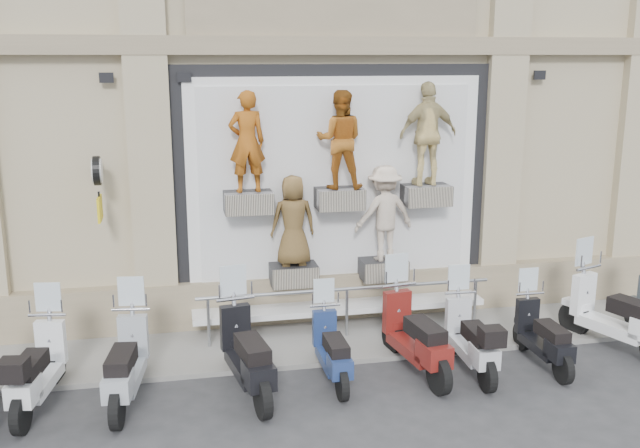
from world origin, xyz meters
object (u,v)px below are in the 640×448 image
Objects in this scene: clock_sign_bracket at (98,180)px; scooter_e at (332,336)px; scooter_g at (472,325)px; scooter_b at (36,353)px; scooter_h at (544,323)px; scooter_c at (125,348)px; scooter_i at (618,299)px; scooter_f at (416,320)px; scooter_d at (246,337)px; guard_rail at (347,314)px.

scooter_e is (3.31, -1.94, -2.10)m from clock_sign_bracket.
scooter_e is at bearing 178.98° from scooter_g.
clock_sign_bracket is 0.53× the size of scooter_b.
scooter_h is (7.37, -0.18, -0.08)m from scooter_b.
scooter_b is 4.08m from scooter_e.
scooter_e is at bearing -30.34° from clock_sign_bracket.
scooter_i reaches higher than scooter_c.
scooter_i reaches higher than scooter_f.
scooter_h is at bearing -2.82° from scooter_e.
scooter_e is (1.26, 0.14, -0.15)m from scooter_d.
scooter_f reaches higher than guard_rail.
scooter_e is at bearing 172.92° from scooter_f.
scooter_d is (-1.85, -1.61, 0.39)m from guard_rail.
scooter_c is 7.66m from scooter_i.
scooter_d is (1.65, -0.07, 0.05)m from scooter_c.
guard_rail is at bearing 136.13° from scooter_g.
scooter_c is (1.16, -0.10, 0.02)m from scooter_b.
scooter_h is at bearing 0.95° from scooter_g.
scooter_d is 1.28m from scooter_e.
scooter_c is 0.93× the size of scooter_i.
scooter_c is at bearing -156.21° from guard_rail.
scooter_g reaches higher than scooter_h.
clock_sign_bracket is (-3.90, 0.47, 2.34)m from guard_rail.
scooter_h is at bearing 8.01° from scooter_b.
scooter_e is 3.30m from scooter_h.
guard_rail is 2.93× the size of scooter_e.
scooter_f is at bearing -5.34° from scooter_d.
scooter_c is 6.21m from scooter_h.
clock_sign_bracket is at bearing 162.57° from scooter_h.
clock_sign_bracket is 0.49× the size of scooter_d.
scooter_f is (4.20, 0.10, 0.04)m from scooter_c.
scooter_b is at bearing 179.41° from scooter_e.
scooter_d is at bearing -45.48° from clock_sign_bracket.
scooter_c is 1.65m from scooter_d.
scooter_b is 1.17m from scooter_c.
scooter_f is 0.85m from scooter_g.
scooter_c is at bearing 173.29° from scooter_f.
scooter_e is at bearing -2.54° from scooter_d.
scooter_g is (2.12, -0.12, 0.06)m from scooter_e.
clock_sign_bracket is at bearing 125.48° from scooter_d.
scooter_h is at bearing -30.97° from guard_rail.
scooter_h is (2.01, -0.17, -0.14)m from scooter_f.
scooter_g is (0.84, -0.14, -0.09)m from scooter_f.
clock_sign_bracket is 0.55× the size of scooter_g.
scooter_b is at bearing 178.72° from scooter_h.
scooter_g is 1.18m from scooter_h.
scooter_c is 1.15× the size of scooter_h.
scooter_g is at bearing -3.52° from scooter_e.
scooter_e is 0.80× the size of scooter_i.
guard_rail is at bearing 31.34° from scooter_c.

